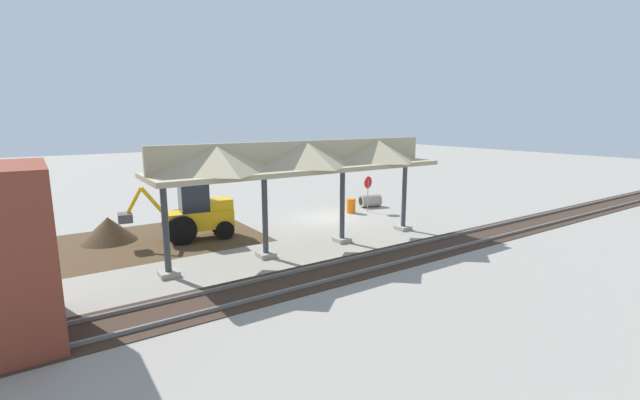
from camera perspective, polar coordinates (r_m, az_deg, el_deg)
name	(u,v)px	position (r m, az deg, el deg)	size (l,w,h in m)	color
ground_plane	(328,218)	(25.53, 1.04, -2.43)	(120.00, 120.00, 0.00)	gray
dirt_work_zone	(155,240)	(22.53, -21.11, -4.96)	(9.79, 7.00, 0.01)	#4C3823
platform_canopy	(306,157)	(18.81, -1.94, 5.69)	(13.44, 3.20, 4.90)	#9E998E
rail_tracks	(425,249)	(19.99, 13.79, -6.42)	(60.00, 2.58, 0.15)	slate
stop_sign	(368,186)	(27.11, 6.41, 1.81)	(0.75, 0.20, 2.27)	gray
backhoe	(196,214)	(21.75, -16.25, -1.78)	(5.27, 2.04, 2.82)	#EAB214
dirt_mound	(110,241)	(23.17, -26.25, -4.94)	(5.20, 5.20, 2.38)	#4C3823
concrete_pipe	(370,201)	(28.87, 6.67, -0.07)	(1.54, 1.17, 0.86)	#9E9384
traffic_barrel	(351,206)	(26.92, 4.16, -0.78)	(0.56, 0.56, 0.90)	orange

